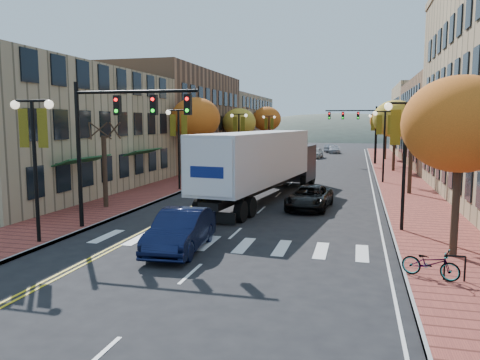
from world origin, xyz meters
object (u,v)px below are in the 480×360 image
Objects in this scene: navy_sedan at (181,231)px; black_suv at (309,197)px; semi_truck at (265,160)px; bicycle at (431,263)px.

navy_sedan reaches higher than black_suv.
semi_truck is 4.74m from black_suv.
black_suv is at bearing 64.78° from navy_sedan.
semi_truck reaches higher than navy_sedan.
navy_sedan is 9.32m from bicycle.
navy_sedan is at bearing -106.87° from black_suv.
black_suv reaches higher than bicycle.
semi_truck is 17.07m from bicycle.
semi_truck reaches higher than bicycle.
black_suv is (3.28, -2.81, -1.94)m from semi_truck.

